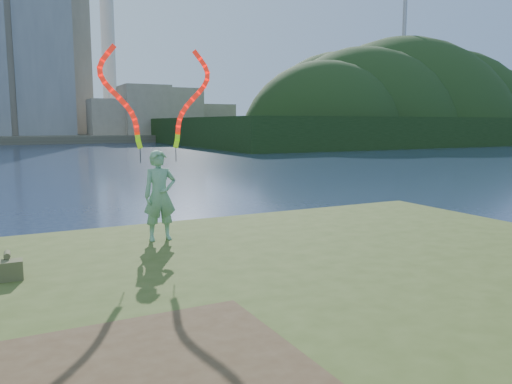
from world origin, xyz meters
TOP-DOWN VIEW (x-y plane):
  - ground at (0.00, 0.00)m, footprint 320.00×320.00m
  - grassy_knoll at (0.00, -2.30)m, footprint 20.00×18.00m
  - dirt_patch at (-2.20, -3.20)m, footprint 3.20×3.00m
  - far_shore at (0.00, 95.00)m, footprint 320.00×40.00m
  - wooded_hill at (59.57, 59.96)m, footprint 78.00×50.00m
  - woman_with_ribbons at (-0.42, 2.31)m, footprint 2.14×0.46m
  - canvas_bag at (-3.29, 0.75)m, footprint 0.43×0.49m

SIDE VIEW (x-z plane):
  - ground at x=0.00m, z-range 0.00..0.00m
  - wooded_hill at x=59.57m, z-range -31.34..31.66m
  - grassy_knoll at x=0.00m, z-range -0.06..0.74m
  - far_shore at x=0.00m, z-range 0.00..1.20m
  - dirt_patch at x=-2.20m, z-range 0.80..0.82m
  - canvas_bag at x=-3.29m, z-range 0.76..1.16m
  - woman_with_ribbons at x=-0.42m, z-range 0.09..4.30m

